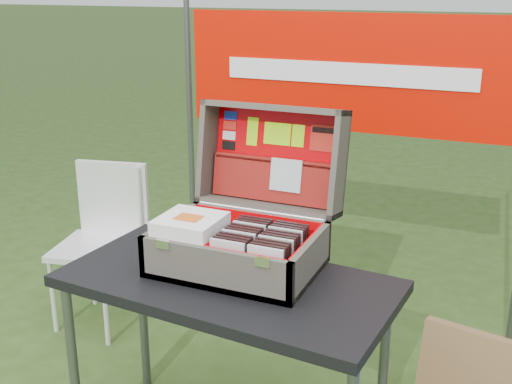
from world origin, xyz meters
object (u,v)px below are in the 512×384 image
at_px(table, 229,368).
at_px(chair, 95,250).
at_px(suitcase, 244,193).
at_px(cardboard_box, 465,376).

distance_m(table, chair, 1.20).
height_order(suitcase, cardboard_box, suitcase).
bearing_deg(chair, cardboard_box, -13.02).
bearing_deg(chair, suitcase, -35.04).
xyz_separation_m(chair, cardboard_box, (1.82, -0.05, -0.22)).
bearing_deg(cardboard_box, chair, -169.77).
bearing_deg(table, cardboard_box, 39.85).
bearing_deg(suitcase, chair, 156.54).
bearing_deg(chair, table, -41.49).
height_order(table, chair, chair).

